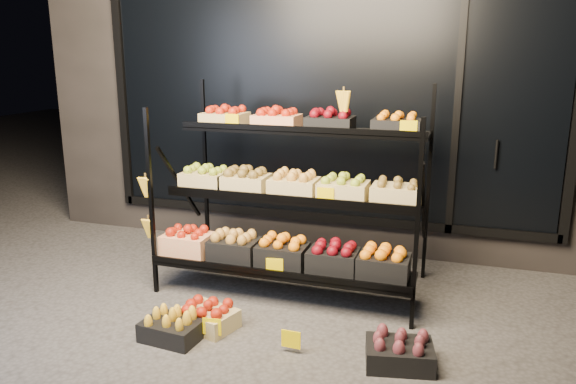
% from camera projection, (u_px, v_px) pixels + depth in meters
% --- Properties ---
extents(ground, '(24.00, 24.00, 0.00)m').
position_uv_depth(ground, '(267.00, 319.00, 4.12)').
color(ground, '#514F4C').
rests_on(ground, ground).
extents(building, '(6.00, 2.08, 3.50)m').
position_uv_depth(building, '(347.00, 66.00, 6.08)').
color(building, '#2D2826').
rests_on(building, ground).
extents(display_rack, '(2.18, 1.02, 1.72)m').
position_uv_depth(display_rack, '(290.00, 196.00, 4.48)').
color(display_rack, black).
rests_on(display_rack, ground).
extents(tag_floor_a, '(0.13, 0.01, 0.12)m').
position_uv_depth(tag_floor_a, '(212.00, 332.00, 3.81)').
color(tag_floor_a, '#EAC700').
rests_on(tag_floor_a, ground).
extents(tag_floor_b, '(0.13, 0.01, 0.12)m').
position_uv_depth(tag_floor_b, '(291.00, 345.00, 3.64)').
color(tag_floor_b, '#EAC700').
rests_on(tag_floor_b, ground).
extents(floor_crate_left, '(0.45, 0.39, 0.20)m').
position_uv_depth(floor_crate_left, '(208.00, 315.00, 3.98)').
color(floor_crate_left, tan).
rests_on(floor_crate_left, ground).
extents(floor_crate_midleft, '(0.42, 0.32, 0.20)m').
position_uv_depth(floor_crate_midleft, '(172.00, 326.00, 3.82)').
color(floor_crate_midleft, black).
rests_on(floor_crate_midleft, ground).
extents(floor_crate_right, '(0.46, 0.38, 0.21)m').
position_uv_depth(floor_crate_right, '(400.00, 351.00, 3.50)').
color(floor_crate_right, black).
rests_on(floor_crate_right, ground).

